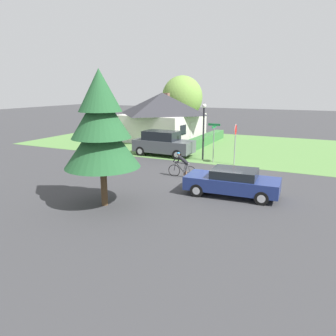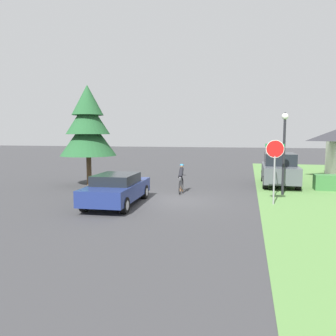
# 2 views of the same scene
# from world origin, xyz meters

# --- Properties ---
(ground_plane) EXTENTS (140.00, 140.00, 0.00)m
(ground_plane) POSITION_xyz_m (0.00, 0.00, 0.00)
(ground_plane) COLOR #38383A
(grass_verge_right) EXTENTS (16.00, 36.00, 0.01)m
(grass_verge_right) POSITION_xyz_m (11.99, 4.00, 0.01)
(grass_verge_right) COLOR #568442
(grass_verge_right) RESTS_ON ground
(cottage_house) EXTENTS (8.12, 8.06, 4.85)m
(cottage_house) POSITION_xyz_m (12.77, 10.00, 2.52)
(cottage_house) COLOR beige
(cottage_house) RESTS_ON ground
(hedge_row) EXTENTS (9.60, 0.90, 0.87)m
(hedge_row) POSITION_xyz_m (11.97, 4.97, 0.44)
(hedge_row) COLOR #387038
(hedge_row) RESTS_ON ground
(sedan_left_lane) EXTENTS (2.15, 4.73, 1.38)m
(sedan_left_lane) POSITION_xyz_m (-2.17, -1.48, 0.71)
(sedan_left_lane) COLOR navy
(sedan_left_lane) RESTS_ON ground
(cyclist) EXTENTS (0.44, 1.79, 1.55)m
(cyclist) POSITION_xyz_m (0.00, 2.20, 0.74)
(cyclist) COLOR black
(cyclist) RESTS_ON ground
(parked_suv_right) EXTENTS (2.12, 4.81, 1.98)m
(parked_suv_right) POSITION_xyz_m (5.39, 6.21, 0.98)
(parked_suv_right) COLOR #4C5156
(parked_suv_right) RESTS_ON ground
(stop_sign) EXTENTS (0.78, 0.09, 2.88)m
(stop_sign) POSITION_xyz_m (4.62, 0.18, 2.07)
(stop_sign) COLOR gray
(stop_sign) RESTS_ON ground
(street_lamp) EXTENTS (0.33, 0.33, 4.28)m
(street_lamp) POSITION_xyz_m (5.26, 2.76, 2.77)
(street_lamp) COLOR black
(street_lamp) RESTS_ON ground
(street_name_sign) EXTENTS (0.90, 0.90, 2.84)m
(street_name_sign) POSITION_xyz_m (4.73, 1.78, 1.96)
(street_name_sign) COLOR gray
(street_name_sign) RESTS_ON ground
(conifer_tall_near) EXTENTS (3.42, 3.42, 6.14)m
(conifer_tall_near) POSITION_xyz_m (-6.10, 3.50, 3.68)
(conifer_tall_near) COLOR #4C3823
(conifer_tall_near) RESTS_ON ground
(deciduous_tree_right) EXTENTS (4.86, 4.86, 6.77)m
(deciduous_tree_right) POSITION_xyz_m (19.15, 10.51, 4.21)
(deciduous_tree_right) COLOR #4C3823
(deciduous_tree_right) RESTS_ON ground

